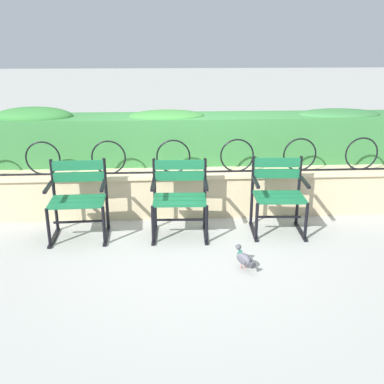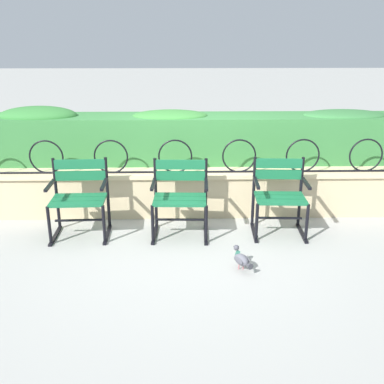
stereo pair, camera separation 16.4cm
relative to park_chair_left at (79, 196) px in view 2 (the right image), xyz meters
The scene contains 8 objects.
ground_plane 1.37m from the park_chair_left, ahead, with size 60.00×60.00×0.00m, color #9E9E99.
stone_wall 1.41m from the park_chair_left, 24.86° to the left, with size 6.48×0.41×0.57m.
iron_arch_fence 1.25m from the park_chair_left, 24.98° to the left, with size 5.96×0.02×0.42m.
hedge_row 1.70m from the park_chair_left, 42.26° to the left, with size 6.35×0.68×0.74m.
park_chair_left is the anchor object (origin of this frame).
park_chair_centre 1.14m from the park_chair_left, ahead, with size 0.64×0.54×0.85m.
park_chair_right 2.27m from the park_chair_left, ahead, with size 0.62×0.55×0.86m.
pigeon_near_chairs 1.98m from the park_chair_left, 27.12° to the right, with size 0.19×0.27×0.22m.
Camera 2 is at (-0.10, -4.54, 2.15)m, focal length 41.62 mm.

